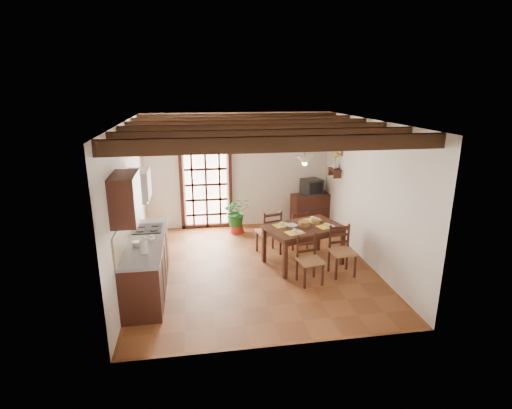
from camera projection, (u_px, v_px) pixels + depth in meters
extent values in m
plane|color=brown|center=(254.00, 267.00, 7.80)|extent=(5.00, 5.00, 0.00)
cube|color=silver|center=(238.00, 171.00, 9.77)|extent=(4.50, 0.02, 2.80)
cube|color=silver|center=(285.00, 251.00, 5.04)|extent=(4.50, 0.02, 2.80)
cube|color=silver|center=(129.00, 203.00, 7.06)|extent=(0.02, 5.00, 2.80)
cube|color=silver|center=(368.00, 193.00, 7.74)|extent=(0.02, 5.00, 2.80)
cube|color=white|center=(254.00, 121.00, 7.00)|extent=(4.50, 5.00, 0.02)
cube|color=black|center=(280.00, 144.00, 5.05)|extent=(4.50, 0.14, 0.20)
cube|color=black|center=(267.00, 136.00, 5.84)|extent=(4.50, 0.14, 0.20)
cube|color=black|center=(258.00, 130.00, 6.63)|extent=(4.50, 0.14, 0.20)
cube|color=black|center=(251.00, 125.00, 7.43)|extent=(4.50, 0.14, 0.20)
cube|color=black|center=(245.00, 122.00, 8.22)|extent=(4.50, 0.14, 0.20)
cube|color=black|center=(240.00, 118.00, 9.02)|extent=(4.50, 0.14, 0.20)
cube|color=white|center=(206.00, 184.00, 9.72)|extent=(1.01, 0.02, 2.11)
cube|color=black|center=(204.00, 137.00, 9.35)|extent=(1.26, 0.10, 0.08)
cube|color=black|center=(181.00, 185.00, 9.58)|extent=(0.08, 0.10, 2.28)
cube|color=black|center=(230.00, 184.00, 9.76)|extent=(0.08, 0.10, 2.28)
cube|color=black|center=(206.00, 185.00, 9.65)|extent=(1.01, 0.03, 2.02)
cube|color=black|center=(147.00, 266.00, 6.81)|extent=(0.60, 2.20, 0.88)
cube|color=slate|center=(145.00, 241.00, 6.68)|extent=(0.64, 2.25, 0.04)
cube|color=tan|center=(126.00, 229.00, 6.57)|extent=(0.02, 2.20, 0.50)
cube|color=black|center=(125.00, 198.00, 5.73)|extent=(0.35, 0.80, 0.70)
cube|color=white|center=(138.00, 184.00, 6.94)|extent=(0.38, 0.60, 0.50)
cube|color=silver|center=(140.00, 199.00, 7.02)|extent=(0.32, 0.55, 0.04)
cube|color=black|center=(148.00, 229.00, 7.19)|extent=(0.50, 0.55, 0.02)
cylinder|color=white|center=(144.00, 246.00, 6.13)|extent=(0.11, 0.11, 0.24)
cylinder|color=silver|center=(137.00, 244.00, 6.41)|extent=(0.14, 0.14, 0.10)
cube|color=#3A1C13|center=(304.00, 227.00, 7.75)|extent=(1.66, 1.33, 0.05)
cube|color=#3A1C13|center=(304.00, 231.00, 7.78)|extent=(1.49, 1.20, 0.10)
cube|color=#3A1C13|center=(318.00, 234.00, 8.50)|extent=(0.09, 0.09, 0.73)
cube|color=#3A1C13|center=(264.00, 245.00, 7.92)|extent=(0.09, 0.09, 0.73)
cube|color=#3A1C13|center=(343.00, 247.00, 7.82)|extent=(0.09, 0.09, 0.73)
cube|color=#3A1C13|center=(285.00, 260.00, 7.23)|extent=(0.09, 0.09, 0.73)
cube|color=#A77147|center=(310.00, 261.00, 7.05)|extent=(0.46, 0.45, 0.05)
cube|color=black|center=(306.00, 246.00, 7.13)|extent=(0.40, 0.10, 0.44)
cube|color=black|center=(310.00, 272.00, 7.11)|extent=(0.44, 0.43, 0.43)
cube|color=#A77147|center=(342.00, 252.00, 7.36)|extent=(0.45, 0.44, 0.05)
cube|color=black|center=(339.00, 236.00, 7.45)|extent=(0.43, 0.06, 0.47)
cube|color=black|center=(342.00, 263.00, 7.43)|extent=(0.43, 0.41, 0.46)
cube|color=#A77147|center=(269.00, 232.00, 8.32)|extent=(0.54, 0.52, 0.05)
cube|color=black|center=(273.00, 224.00, 8.09)|extent=(0.44, 0.15, 0.48)
cube|color=black|center=(269.00, 242.00, 8.38)|extent=(0.51, 0.50, 0.47)
cube|color=#A77147|center=(298.00, 229.00, 8.65)|extent=(0.43, 0.42, 0.05)
cube|color=black|center=(301.00, 222.00, 8.44)|extent=(0.39, 0.08, 0.43)
cube|color=black|center=(297.00, 238.00, 8.71)|extent=(0.41, 0.39, 0.42)
cube|color=yellow|center=(289.00, 230.00, 7.47)|extent=(0.33, 0.25, 0.01)
cube|color=yellow|center=(325.00, 228.00, 7.58)|extent=(0.33, 0.25, 0.01)
cube|color=yellow|center=(283.00, 222.00, 7.90)|extent=(0.33, 0.25, 0.01)
cube|color=yellow|center=(318.00, 220.00, 8.01)|extent=(0.33, 0.25, 0.01)
cylinder|color=olive|center=(304.00, 222.00, 7.73)|extent=(0.23, 0.23, 0.09)
imported|color=white|center=(291.00, 226.00, 7.67)|extent=(0.28, 0.28, 0.05)
cube|color=black|center=(311.00, 209.00, 10.06)|extent=(1.00, 0.56, 0.81)
cube|color=black|center=(312.00, 187.00, 9.89)|extent=(0.55, 0.52, 0.38)
cube|color=black|center=(314.00, 189.00, 9.70)|extent=(0.35, 0.13, 0.29)
cube|color=white|center=(298.00, 155.00, 9.88)|extent=(0.25, 0.03, 0.32)
cone|color=maroon|center=(237.00, 228.00, 9.60)|extent=(0.35, 0.35, 0.21)
imported|color=#144C19|center=(236.00, 210.00, 9.46)|extent=(1.82, 1.62, 1.81)
cube|color=black|center=(335.00, 169.00, 9.20)|extent=(0.20, 0.42, 0.03)
cube|color=black|center=(337.00, 175.00, 9.06)|extent=(0.18, 0.03, 0.18)
cube|color=black|center=(332.00, 172.00, 9.38)|extent=(0.18, 0.03, 0.18)
imported|color=#B2BFB2|center=(335.00, 165.00, 9.17)|extent=(0.15, 0.15, 0.15)
sphere|color=yellow|center=(336.00, 156.00, 9.11)|extent=(0.14, 0.14, 0.14)
cylinder|color=#144C19|center=(335.00, 162.00, 9.15)|extent=(0.01, 0.01, 0.28)
cube|color=brown|center=(340.00, 147.00, 9.07)|extent=(0.03, 0.32, 0.32)
cube|color=#C3B292|center=(339.00, 148.00, 9.07)|extent=(0.01, 0.26, 0.26)
cylinder|color=black|center=(305.00, 139.00, 7.36)|extent=(0.01, 0.01, 0.70)
cone|color=beige|center=(305.00, 159.00, 7.47)|extent=(0.36, 0.36, 0.14)
sphere|color=#FFD88C|center=(305.00, 163.00, 7.49)|extent=(0.09, 0.09, 0.09)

